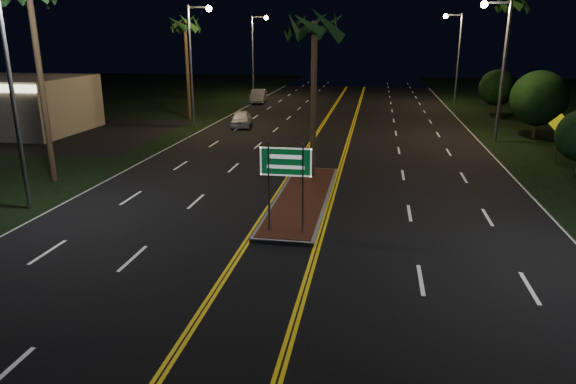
% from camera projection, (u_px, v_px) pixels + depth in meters
% --- Properties ---
extents(ground, '(120.00, 120.00, 0.00)m').
position_uv_depth(ground, '(270.00, 269.00, 15.72)').
color(ground, black).
rests_on(ground, ground).
extents(median_island, '(2.25, 10.25, 0.17)m').
position_uv_depth(median_island, '(302.00, 198.00, 22.29)').
color(median_island, gray).
rests_on(median_island, ground).
extents(highway_sign, '(1.80, 0.08, 3.20)m').
position_uv_depth(highway_sign, '(286.00, 170.00, 17.65)').
color(highway_sign, gray).
rests_on(highway_sign, ground).
extents(streetlight_left_near, '(1.91, 0.44, 9.00)m').
position_uv_depth(streetlight_left_near, '(17.00, 68.00, 19.55)').
color(streetlight_left_near, gray).
rests_on(streetlight_left_near, ground).
extents(streetlight_left_mid, '(1.91, 0.44, 9.00)m').
position_uv_depth(streetlight_left_mid, '(195.00, 52.00, 38.41)').
color(streetlight_left_mid, gray).
rests_on(streetlight_left_mid, ground).
extents(streetlight_left_far, '(1.91, 0.44, 9.00)m').
position_uv_depth(streetlight_left_far, '(256.00, 47.00, 57.27)').
color(streetlight_left_far, gray).
rests_on(streetlight_left_far, ground).
extents(streetlight_right_mid, '(1.91, 0.44, 9.00)m').
position_uv_depth(streetlight_right_mid, '(499.00, 55.00, 33.11)').
color(streetlight_right_mid, gray).
rests_on(streetlight_right_mid, ground).
extents(streetlight_right_far, '(1.91, 0.44, 9.00)m').
position_uv_depth(streetlight_right_far, '(455.00, 48.00, 51.97)').
color(streetlight_right_far, gray).
rests_on(streetlight_right_far, ground).
extents(palm_median, '(2.40, 2.40, 8.30)m').
position_uv_depth(palm_median, '(315.00, 26.00, 23.50)').
color(palm_median, '#382819').
rests_on(palm_median, ground).
extents(palm_left_far, '(2.40, 2.40, 8.80)m').
position_uv_depth(palm_left_far, '(185.00, 24.00, 41.93)').
color(palm_left_far, '#382819').
rests_on(palm_left_far, ground).
extents(palm_right_far, '(2.40, 2.40, 10.30)m').
position_uv_depth(palm_right_far, '(511.00, 5.00, 39.28)').
color(palm_right_far, '#382819').
rests_on(palm_right_far, ground).
extents(shrub_mid, '(3.78, 3.78, 4.62)m').
position_uv_depth(shrub_mid, '(539.00, 98.00, 35.30)').
color(shrub_mid, '#382819').
rests_on(shrub_mid, ground).
extents(shrub_far, '(3.24, 3.24, 3.96)m').
position_uv_depth(shrub_far, '(497.00, 88.00, 46.76)').
color(shrub_far, '#382819').
rests_on(shrub_far, ground).
extents(car_near, '(2.54, 4.57, 1.44)m').
position_uv_depth(car_near, '(241.00, 117.00, 40.23)').
color(car_near, white).
rests_on(car_near, ground).
extents(car_far, '(2.62, 5.05, 1.61)m').
position_uv_depth(car_far, '(258.00, 95.00, 54.80)').
color(car_far, '#B7B9C2').
rests_on(car_far, ground).
extents(warning_sign, '(1.10, 0.43, 2.78)m').
position_uv_depth(warning_sign, '(559.00, 131.00, 28.32)').
color(warning_sign, gray).
rests_on(warning_sign, ground).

